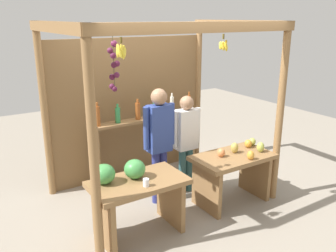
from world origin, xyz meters
TOP-DOWN VIEW (x-y plane):
  - ground_plane at (0.00, 0.00)m, footprint 12.00×12.00m
  - market_stall at (-0.01, 0.43)m, footprint 2.80×1.97m
  - fruit_counter_left at (-0.78, -0.67)m, footprint 1.13×0.64m
  - fruit_counter_right at (0.76, -0.70)m, footprint 1.14×0.64m
  - bottle_shelf_unit at (0.14, 0.70)m, footprint 1.79×0.22m
  - vendor_man at (-0.11, -0.14)m, footprint 0.48×0.22m
  - vendor_woman at (0.37, -0.09)m, footprint 0.48×0.20m

SIDE VIEW (x-z plane):
  - ground_plane at x=0.00m, z-range 0.00..0.00m
  - fruit_counter_right at x=0.76m, z-range 0.09..0.95m
  - fruit_counter_left at x=-0.78m, z-range 0.11..1.05m
  - bottle_shelf_unit at x=0.14m, z-range 0.12..1.47m
  - vendor_woman at x=0.37m, z-range 0.14..1.61m
  - vendor_man at x=-0.11m, z-range 0.17..1.80m
  - market_stall at x=-0.01m, z-range 0.20..2.69m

